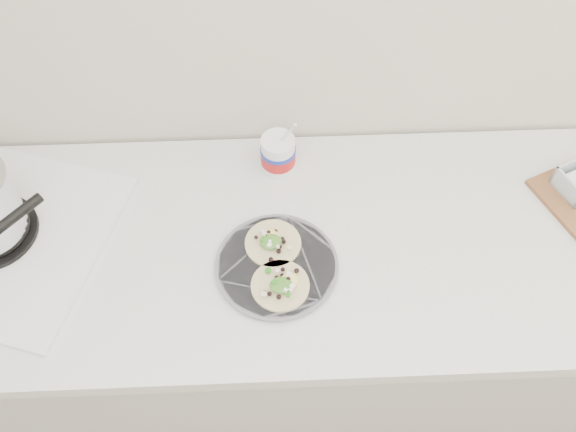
{
  "coord_description": "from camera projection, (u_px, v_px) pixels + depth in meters",
  "views": [
    {
      "loc": [
        -0.07,
        0.61,
        2.15
      ],
      "look_at": [
        -0.03,
        1.45,
        0.96
      ],
      "focal_mm": 40.0,
      "sensor_mm": 36.0,
      "label": 1
    }
  ],
  "objects": [
    {
      "name": "taco_plate",
      "position": [
        276.0,
        264.0,
        1.44
      ],
      "size": [
        0.28,
        0.28,
        0.04
      ],
      "rotation": [
        0.0,
        0.0,
        -0.15
      ],
      "color": "slate",
      "rests_on": "counter"
    },
    {
      "name": "counter",
      "position": [
        299.0,
        321.0,
        1.87
      ],
      "size": [
        2.44,
        0.66,
        0.9
      ],
      "color": "beige",
      "rests_on": "ground"
    },
    {
      "name": "tub",
      "position": [
        279.0,
        151.0,
        1.57
      ],
      "size": [
        0.09,
        0.09,
        0.2
      ],
      "rotation": [
        0.0,
        0.0,
        -0.08
      ],
      "color": "white",
      "rests_on": "counter"
    }
  ]
}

